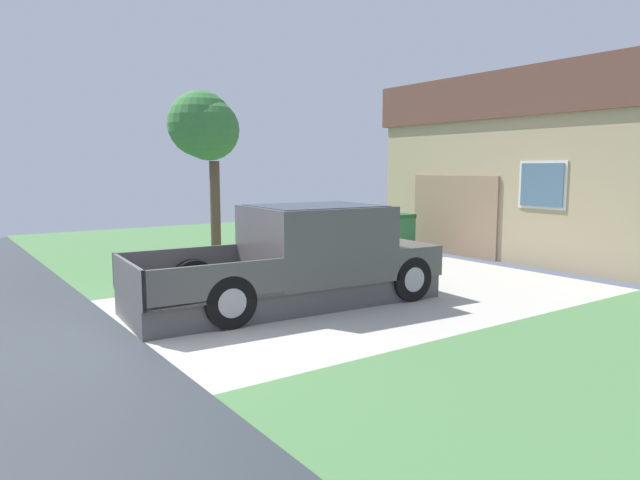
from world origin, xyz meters
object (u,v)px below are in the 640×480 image
at_px(front_yard_tree, 204,129).
at_px(wheeled_trash_bin, 399,233).
at_px(handbag, 287,278).
at_px(house_with_garage, 556,166).
at_px(pickup_truck, 309,258).
at_px(person_with_hat, 303,240).

relative_size(front_yard_tree, wheeled_trash_bin, 3.76).
distance_m(handbag, house_with_garage, 8.70).
relative_size(pickup_truck, person_with_hat, 3.36).
relative_size(house_with_garage, front_yard_tree, 2.02).
distance_m(person_with_hat, handbag, 0.85).
distance_m(pickup_truck, wheeled_trash_bin, 6.08).
xyz_separation_m(house_with_garage, wheeled_trash_bin, (-2.20, -3.77, -1.80)).
height_order(pickup_truck, house_with_garage, house_with_garage).
height_order(front_yard_tree, wheeled_trash_bin, front_yard_tree).
height_order(house_with_garage, wheeled_trash_bin, house_with_garage).
xyz_separation_m(person_with_hat, wheeled_trash_bin, (-1.76, 4.30, -0.30)).
distance_m(handbag, wheeled_trash_bin, 4.91).
relative_size(handbag, house_with_garage, 0.05).
bearing_deg(wheeled_trash_bin, handbag, -70.52).
bearing_deg(front_yard_tree, house_with_garage, 68.23).
height_order(person_with_hat, handbag, person_with_hat).
bearing_deg(house_with_garage, pickup_truck, -83.45).
relative_size(pickup_truck, front_yard_tree, 1.32).
bearing_deg(handbag, house_with_garage, 86.07).
xyz_separation_m(house_with_garage, front_yard_tree, (-3.52, -8.82, 0.88)).
bearing_deg(person_with_hat, front_yard_tree, -160.39).
bearing_deg(front_yard_tree, person_with_hat, 13.66).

